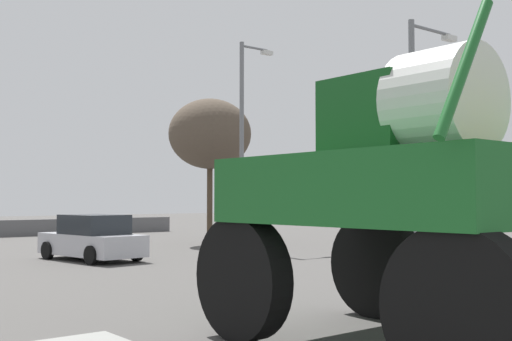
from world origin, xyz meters
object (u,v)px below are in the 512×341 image
(traffic_signal_near_right, at_px, (371,163))
(streetlight_near_right, at_px, (417,128))
(oversize_sprayer, at_px, (408,195))
(streetlight_far_right, at_px, (244,135))
(sedan_ahead, at_px, (92,239))
(bare_tree_right, at_px, (210,134))

(traffic_signal_near_right, height_order, streetlight_near_right, streetlight_near_right)
(oversize_sprayer, bearing_deg, streetlight_far_right, -30.54)
(sedan_ahead, xyz_separation_m, streetlight_far_right, (6.62, 0.35, 3.91))
(traffic_signal_near_right, relative_size, streetlight_near_right, 0.54)
(streetlight_near_right, height_order, streetlight_far_right, streetlight_far_right)
(oversize_sprayer, height_order, traffic_signal_near_right, oversize_sprayer)
(traffic_signal_near_right, bearing_deg, bare_tree_right, 70.33)
(sedan_ahead, distance_m, streetlight_far_right, 7.70)
(streetlight_far_right, bearing_deg, sedan_ahead, -176.93)
(oversize_sprayer, relative_size, traffic_signal_near_right, 1.37)
(bare_tree_right, bearing_deg, traffic_signal_near_right, -109.67)
(sedan_ahead, distance_m, bare_tree_right, 9.53)
(streetlight_near_right, relative_size, bare_tree_right, 1.10)
(sedan_ahead, distance_m, streetlight_near_right, 11.05)
(streetlight_far_right, bearing_deg, oversize_sprayer, -119.72)
(traffic_signal_near_right, relative_size, streetlight_far_right, 0.47)
(sedan_ahead, relative_size, traffic_signal_near_right, 1.09)
(streetlight_near_right, distance_m, bare_tree_right, 12.57)
(streetlight_far_right, distance_m, bare_tree_right, 3.81)
(sedan_ahead, xyz_separation_m, bare_tree_right, (7.48, 4.05, 4.29))
(sedan_ahead, distance_m, traffic_signal_near_right, 10.59)
(sedan_ahead, bearing_deg, bare_tree_right, -69.55)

